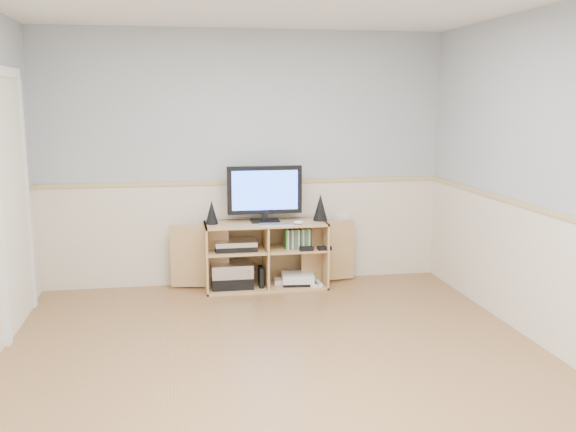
% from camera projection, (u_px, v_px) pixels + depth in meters
% --- Properties ---
extents(room, '(4.04, 4.54, 2.54)m').
position_uv_depth(room, '(271.00, 192.00, 4.27)').
color(room, '#AA7B4B').
rests_on(room, ground).
extents(media_cabinet, '(1.85, 0.44, 0.65)m').
position_uv_depth(media_cabinet, '(265.00, 253.00, 6.34)').
color(media_cabinet, tan).
rests_on(media_cabinet, floor).
extents(monitor, '(0.73, 0.18, 0.55)m').
position_uv_depth(monitor, '(265.00, 192.00, 6.22)').
color(monitor, black).
rests_on(monitor, media_cabinet).
extents(speaker_left, '(0.12, 0.12, 0.23)m').
position_uv_depth(speaker_left, '(212.00, 212.00, 6.14)').
color(speaker_left, black).
rests_on(speaker_left, media_cabinet).
extents(speaker_right, '(0.14, 0.14, 0.26)m').
position_uv_depth(speaker_right, '(320.00, 207.00, 6.32)').
color(speaker_right, black).
rests_on(speaker_right, media_cabinet).
extents(keyboard, '(0.33, 0.14, 0.01)m').
position_uv_depth(keyboard, '(277.00, 224.00, 6.11)').
color(keyboard, silver).
rests_on(keyboard, media_cabinet).
extents(mouse, '(0.10, 0.07, 0.04)m').
position_uv_depth(mouse, '(299.00, 222.00, 6.14)').
color(mouse, white).
rests_on(mouse, media_cabinet).
extents(av_components, '(0.50, 0.30, 0.47)m').
position_uv_depth(av_components, '(234.00, 267.00, 6.25)').
color(av_components, black).
rests_on(av_components, media_cabinet).
extents(game_consoles, '(0.45, 0.30, 0.11)m').
position_uv_depth(game_consoles, '(296.00, 279.00, 6.37)').
color(game_consoles, white).
rests_on(game_consoles, media_cabinet).
extents(game_cases, '(0.26, 0.14, 0.19)m').
position_uv_depth(game_cases, '(298.00, 238.00, 6.29)').
color(game_cases, '#3F8C3F').
rests_on(game_cases, media_cabinet).
extents(wall_outlet, '(0.12, 0.03, 0.12)m').
position_uv_depth(wall_outlet, '(342.00, 221.00, 6.61)').
color(wall_outlet, white).
rests_on(wall_outlet, wall_back).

